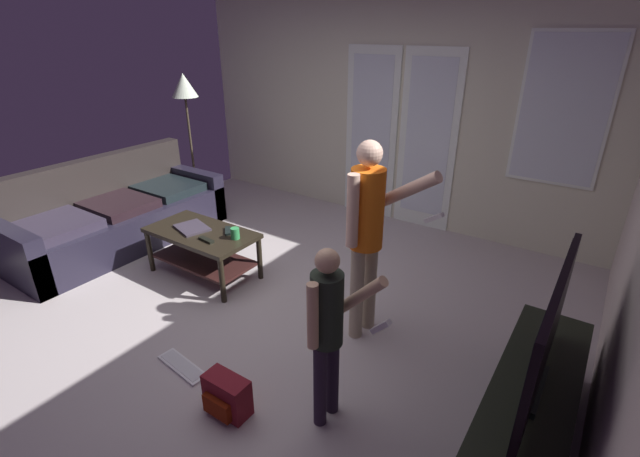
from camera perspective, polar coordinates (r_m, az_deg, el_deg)
ground_plane at (r=3.99m, az=-9.45°, el=-9.89°), size 5.28×5.15×0.02m
wall_back_with_doors at (r=5.44m, az=9.24°, el=15.21°), size 5.28×0.09×2.83m
leather_couch at (r=5.39m, az=-24.48°, el=1.34°), size 0.92×2.28×0.91m
coffee_table at (r=4.39m, az=-14.77°, el=-1.81°), size 1.06×0.56×0.46m
tv_stand at (r=2.92m, az=24.73°, el=-21.60°), size 0.43×1.70×0.45m
flat_screen_tv at (r=2.56m, az=27.03°, el=-12.26°), size 0.08×1.16×0.71m
person_adult at (r=3.21m, az=6.13°, el=0.41°), size 0.65×0.41×1.54m
person_child at (r=2.56m, az=1.06°, el=-12.10°), size 0.44×0.32×1.17m
floor_lamp at (r=6.14m, az=-16.88°, el=16.27°), size 0.33×0.33×1.68m
backpack at (r=3.02m, az=-11.85°, el=-20.16°), size 0.30×0.19×0.26m
loose_keyboard at (r=3.47m, az=-17.15°, el=-16.44°), size 0.45×0.18×0.02m
laptop_closed at (r=4.41m, az=-16.02°, el=0.10°), size 0.38×0.33×0.02m
cup_near_edge at (r=4.09m, az=-10.78°, el=-0.62°), size 0.08×0.08×0.10m
tv_remote_black at (r=4.26m, az=-11.68°, el=-0.29°), size 0.16×0.15×0.02m
dvd_remote_slim at (r=4.12m, az=-14.30°, el=-1.42°), size 0.17×0.07×0.02m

